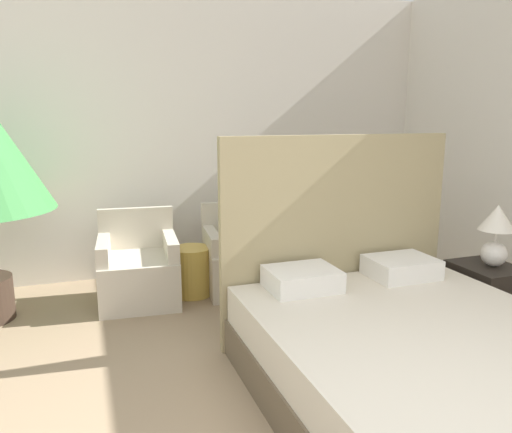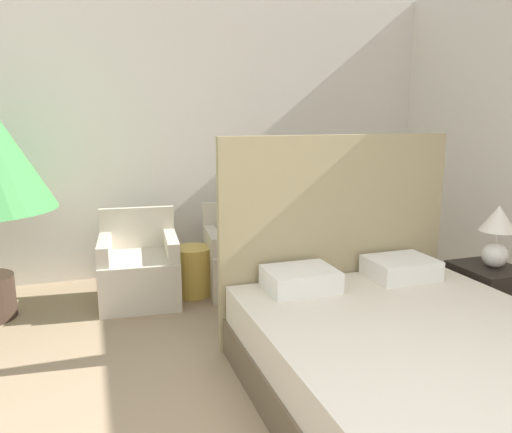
% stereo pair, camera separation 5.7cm
% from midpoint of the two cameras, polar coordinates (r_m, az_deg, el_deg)
% --- Properties ---
extents(wall_back, '(10.00, 0.06, 2.90)m').
position_cam_midpoint_polar(wall_back, '(5.25, -8.13, 9.38)').
color(wall_back, silver).
rests_on(wall_back, ground_plane).
extents(bed, '(1.77, 1.99, 1.50)m').
position_cam_midpoint_polar(bed, '(3.14, 16.36, -14.25)').
color(bed, brown).
rests_on(bed, ground_plane).
extents(armchair_near_window_left, '(0.73, 0.75, 0.80)m').
position_cam_midpoint_polar(armchair_near_window_left, '(4.58, -13.60, -6.31)').
color(armchair_near_window_left, beige).
rests_on(armchair_near_window_left, ground_plane).
extents(armchair_near_window_right, '(0.74, 0.76, 0.80)m').
position_cam_midpoint_polar(armchair_near_window_right, '(4.76, -1.94, -5.29)').
color(armchair_near_window_right, beige).
rests_on(armchair_near_window_right, ground_plane).
extents(nightstand, '(0.43, 0.50, 0.52)m').
position_cam_midpoint_polar(nightstand, '(4.26, 24.39, -8.45)').
color(nightstand, black).
rests_on(nightstand, ground_plane).
extents(table_lamp, '(0.27, 0.27, 0.47)m').
position_cam_midpoint_polar(table_lamp, '(4.13, 25.41, -1.40)').
color(table_lamp, white).
rests_on(table_lamp, nightstand).
extents(side_table, '(0.36, 0.36, 0.45)m').
position_cam_midpoint_polar(side_table, '(4.66, -7.69, -6.22)').
color(side_table, gold).
rests_on(side_table, ground_plane).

